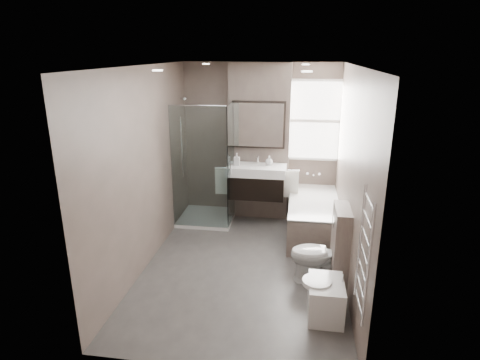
% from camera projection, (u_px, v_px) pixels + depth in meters
% --- Properties ---
extents(room, '(2.70, 3.90, 2.70)m').
position_uv_depth(room, '(245.00, 173.00, 5.03)').
color(room, '#474442').
rests_on(room, ground).
extents(vanity_pier, '(1.00, 0.25, 2.60)m').
position_uv_depth(vanity_pier, '(259.00, 143.00, 6.70)').
color(vanity_pier, '#65574F').
rests_on(vanity_pier, ground).
extents(vanity, '(0.95, 0.47, 0.66)m').
position_uv_depth(vanity, '(257.00, 181.00, 6.55)').
color(vanity, black).
rests_on(vanity, vanity_pier).
extents(mirror_cabinet, '(0.86, 0.08, 0.76)m').
position_uv_depth(mirror_cabinet, '(259.00, 125.00, 6.45)').
color(mirror_cabinet, black).
rests_on(mirror_cabinet, vanity_pier).
extents(towel_left, '(0.24, 0.06, 0.44)m').
position_uv_depth(towel_left, '(223.00, 181.00, 6.61)').
color(towel_left, silver).
rests_on(towel_left, vanity_pier).
extents(towel_right, '(0.24, 0.06, 0.44)m').
position_uv_depth(towel_right, '(291.00, 184.00, 6.45)').
color(towel_right, silver).
rests_on(towel_right, vanity_pier).
extents(shower_enclosure, '(0.90, 0.90, 2.00)m').
position_uv_depth(shower_enclosure, '(211.00, 194.00, 6.66)').
color(shower_enclosure, white).
rests_on(shower_enclosure, ground).
extents(bathtub, '(0.75, 1.60, 0.57)m').
position_uv_depth(bathtub, '(313.00, 216.00, 6.24)').
color(bathtub, '#65574F').
rests_on(bathtub, ground).
extents(window, '(0.98, 0.06, 1.33)m').
position_uv_depth(window, '(315.00, 121.00, 6.55)').
color(window, white).
rests_on(window, room).
extents(toilet, '(0.74, 0.47, 0.72)m').
position_uv_depth(toilet, '(319.00, 255.00, 4.97)').
color(toilet, white).
rests_on(toilet, ground).
extents(cistern_box, '(0.19, 0.55, 1.00)m').
position_uv_depth(cistern_box, '(340.00, 246.00, 4.87)').
color(cistern_box, '#65574F').
rests_on(cistern_box, ground).
extents(bidet, '(0.45, 0.52, 0.54)m').
position_uv_depth(bidet, '(325.00, 298.00, 4.33)').
color(bidet, white).
rests_on(bidet, ground).
extents(towel_radiator, '(0.03, 0.49, 1.10)m').
position_uv_depth(towel_radiator, '(364.00, 254.00, 3.40)').
color(towel_radiator, silver).
rests_on(towel_radiator, room).
extents(soap_bottle_a, '(0.09, 0.09, 0.20)m').
position_uv_depth(soap_bottle_a, '(237.00, 159.00, 6.46)').
color(soap_bottle_a, white).
rests_on(soap_bottle_a, vanity).
extents(soap_bottle_b, '(0.12, 0.12, 0.16)m').
position_uv_depth(soap_bottle_b, '(269.00, 160.00, 6.48)').
color(soap_bottle_b, white).
rests_on(soap_bottle_b, vanity).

